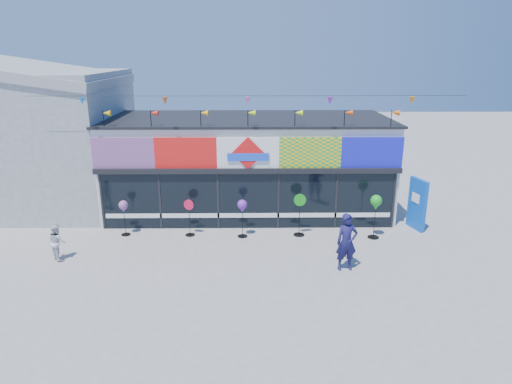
{
  "coord_description": "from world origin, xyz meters",
  "views": [
    {
      "loc": [
        0.11,
        -13.81,
        6.85
      ],
      "look_at": [
        0.29,
        2.0,
        1.96
      ],
      "focal_mm": 32.0,
      "sensor_mm": 36.0,
      "label": 1
    }
  ],
  "objects_px": {
    "blue_sign": "(417,204)",
    "spinner_4": "(376,204)",
    "spinner_2": "(242,207)",
    "spinner_3": "(300,214)",
    "spinner_0": "(124,208)",
    "child": "(57,242)",
    "spinner_1": "(189,217)",
    "adult_man": "(347,242)"
  },
  "relations": [
    {
      "from": "blue_sign",
      "to": "spinner_0",
      "type": "height_order",
      "value": "blue_sign"
    },
    {
      "from": "spinner_0",
      "to": "adult_man",
      "type": "distance_m",
      "value": 8.52
    },
    {
      "from": "spinner_4",
      "to": "adult_man",
      "type": "height_order",
      "value": "adult_man"
    },
    {
      "from": "spinner_0",
      "to": "adult_man",
      "type": "relative_size",
      "value": 0.73
    },
    {
      "from": "blue_sign",
      "to": "spinner_1",
      "type": "relative_size",
      "value": 1.42
    },
    {
      "from": "blue_sign",
      "to": "spinner_2",
      "type": "height_order",
      "value": "blue_sign"
    },
    {
      "from": "spinner_1",
      "to": "spinner_2",
      "type": "distance_m",
      "value": 2.1
    },
    {
      "from": "blue_sign",
      "to": "spinner_4",
      "type": "height_order",
      "value": "blue_sign"
    },
    {
      "from": "spinner_1",
      "to": "spinner_0",
      "type": "bearing_deg",
      "value": 178.49
    },
    {
      "from": "spinner_3",
      "to": "child",
      "type": "bearing_deg",
      "value": -166.56
    },
    {
      "from": "child",
      "to": "spinner_4",
      "type": "bearing_deg",
      "value": -123.79
    },
    {
      "from": "child",
      "to": "spinner_1",
      "type": "bearing_deg",
      "value": -106.52
    },
    {
      "from": "spinner_1",
      "to": "spinner_2",
      "type": "bearing_deg",
      "value": -4.58
    },
    {
      "from": "blue_sign",
      "to": "spinner_2",
      "type": "bearing_deg",
      "value": 170.9
    },
    {
      "from": "blue_sign",
      "to": "spinner_4",
      "type": "bearing_deg",
      "value": -169.41
    },
    {
      "from": "spinner_0",
      "to": "spinner_4",
      "type": "bearing_deg",
      "value": -2.34
    },
    {
      "from": "spinner_1",
      "to": "spinner_4",
      "type": "relative_size",
      "value": 0.85
    },
    {
      "from": "spinner_3",
      "to": "spinner_4",
      "type": "relative_size",
      "value": 0.98
    },
    {
      "from": "blue_sign",
      "to": "spinner_4",
      "type": "relative_size",
      "value": 1.2
    },
    {
      "from": "spinner_3",
      "to": "spinner_4",
      "type": "height_order",
      "value": "spinner_4"
    },
    {
      "from": "spinner_0",
      "to": "spinner_2",
      "type": "relative_size",
      "value": 0.94
    },
    {
      "from": "blue_sign",
      "to": "spinner_1",
      "type": "xyz_separation_m",
      "value": [
        -8.99,
        -0.62,
        -0.27
      ]
    },
    {
      "from": "spinner_1",
      "to": "spinner_2",
      "type": "height_order",
      "value": "spinner_2"
    },
    {
      "from": "spinner_4",
      "to": "spinner_0",
      "type": "bearing_deg",
      "value": 177.66
    },
    {
      "from": "spinner_1",
      "to": "spinner_3",
      "type": "xyz_separation_m",
      "value": [
        4.24,
        -0.05,
        0.12
      ]
    },
    {
      "from": "spinner_4",
      "to": "child",
      "type": "xyz_separation_m",
      "value": [
        -11.3,
        -1.75,
        -0.74
      ]
    },
    {
      "from": "blue_sign",
      "to": "spinner_3",
      "type": "distance_m",
      "value": 4.8
    },
    {
      "from": "adult_man",
      "to": "spinner_1",
      "type": "bearing_deg",
      "value": 144.82
    },
    {
      "from": "blue_sign",
      "to": "child",
      "type": "distance_m",
      "value": 13.5
    },
    {
      "from": "spinner_1",
      "to": "spinner_3",
      "type": "bearing_deg",
      "value": -0.62
    },
    {
      "from": "spinner_4",
      "to": "child",
      "type": "relative_size",
      "value": 1.35
    },
    {
      "from": "spinner_2",
      "to": "spinner_4",
      "type": "relative_size",
      "value": 0.87
    },
    {
      "from": "spinner_0",
      "to": "spinner_2",
      "type": "distance_m",
      "value": 4.56
    },
    {
      "from": "spinner_0",
      "to": "spinner_1",
      "type": "xyz_separation_m",
      "value": [
        2.51,
        -0.07,
        -0.36
      ]
    },
    {
      "from": "spinner_1",
      "to": "spinner_3",
      "type": "distance_m",
      "value": 4.24
    },
    {
      "from": "blue_sign",
      "to": "spinner_2",
      "type": "relative_size",
      "value": 1.38
    },
    {
      "from": "spinner_4",
      "to": "child",
      "type": "height_order",
      "value": "spinner_4"
    },
    {
      "from": "spinner_2",
      "to": "spinner_3",
      "type": "xyz_separation_m",
      "value": [
        2.19,
        0.12,
        -0.31
      ]
    },
    {
      "from": "spinner_2",
      "to": "spinner_3",
      "type": "height_order",
      "value": "spinner_3"
    },
    {
      "from": "spinner_0",
      "to": "spinner_4",
      "type": "distance_m",
      "value": 9.59
    },
    {
      "from": "spinner_0",
      "to": "spinner_4",
      "type": "relative_size",
      "value": 0.82
    },
    {
      "from": "blue_sign",
      "to": "spinner_3",
      "type": "xyz_separation_m",
      "value": [
        -4.75,
        -0.66,
        -0.15
      ]
    }
  ]
}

